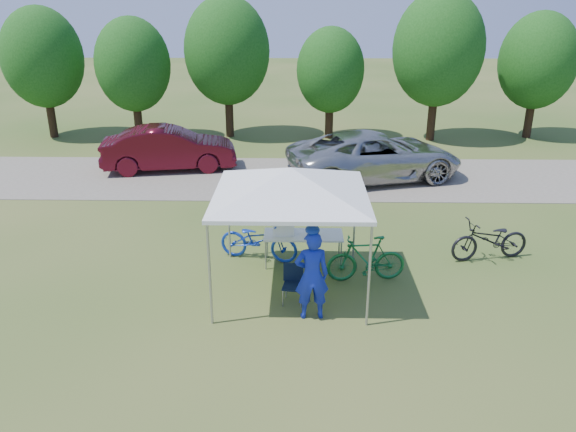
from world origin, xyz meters
name	(u,v)px	position (x,y,z in m)	size (l,w,h in m)	color
ground	(290,287)	(0.00, 0.00, 0.00)	(100.00, 100.00, 0.00)	#2D5119
gravel_strip	(294,178)	(0.00, 8.00, 0.01)	(24.00, 5.00, 0.02)	gray
canopy	(291,171)	(0.00, 0.00, 2.65)	(4.53, 4.53, 3.00)	#A5A5AA
treeline	(289,57)	(-0.29, 14.05, 3.53)	(24.89, 4.28, 6.30)	#382314
folding_table	(303,236)	(0.28, 1.18, 0.72)	(1.85, 0.77, 0.76)	white
folding_chair	(293,280)	(0.07, -0.58, 0.48)	(0.47, 0.48, 0.81)	black
cooler	(284,227)	(-0.18, 1.18, 0.95)	(0.52, 0.35, 0.37)	white
ice_cream_cup	(317,234)	(0.60, 1.13, 0.79)	(0.09, 0.09, 0.07)	gold
cyclist	(312,275)	(0.43, -1.21, 0.92)	(0.67, 0.44, 1.84)	#1628B5
bike_blue	(259,240)	(-0.79, 1.40, 0.51)	(0.68, 1.94, 1.02)	#1435B0
bike_green	(366,259)	(1.67, 0.36, 0.53)	(0.50, 1.77, 1.06)	#166631
bike_dark	(490,240)	(4.77, 1.51, 0.51)	(0.68, 1.95, 1.03)	black
minivan	(375,156)	(2.78, 7.89, 0.85)	(2.76, 5.98, 1.66)	#ADAEA9
sedan	(169,148)	(-4.57, 8.91, 0.81)	(1.67, 4.78, 1.58)	#470B16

